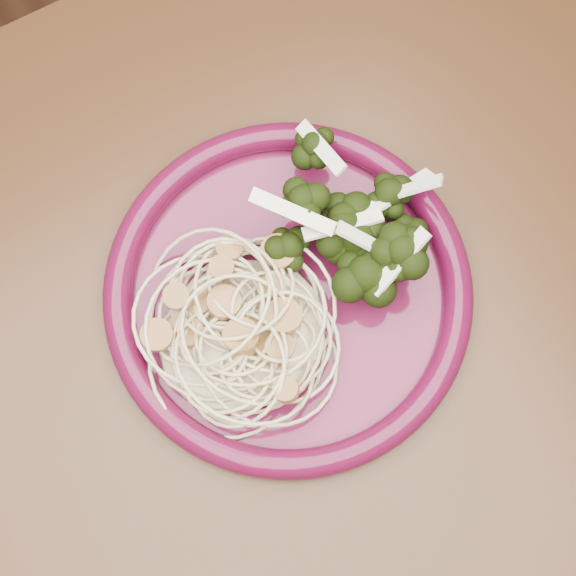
% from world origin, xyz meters
% --- Properties ---
extents(dining_table, '(1.20, 0.80, 0.75)m').
position_xyz_m(dining_table, '(0.00, 0.00, 0.65)').
color(dining_table, '#472814').
rests_on(dining_table, ground).
extents(dinner_plate, '(0.35, 0.35, 0.02)m').
position_xyz_m(dinner_plate, '(-0.00, 0.06, 0.76)').
color(dinner_plate, '#540F2C').
rests_on(dinner_plate, dining_table).
extents(spaghetti_pile, '(0.16, 0.15, 0.03)m').
position_xyz_m(spaghetti_pile, '(-0.05, 0.05, 0.77)').
color(spaghetti_pile, beige).
rests_on(spaghetti_pile, dinner_plate).
extents(scallop_cluster, '(0.17, 0.17, 0.05)m').
position_xyz_m(scallop_cluster, '(-0.05, 0.05, 0.81)').
color(scallop_cluster, '#A3733B').
rests_on(scallop_cluster, spaghetti_pile).
extents(broccoli_pile, '(0.13, 0.18, 0.06)m').
position_xyz_m(broccoli_pile, '(0.06, 0.08, 0.78)').
color(broccoli_pile, black).
rests_on(broccoli_pile, dinner_plate).
extents(onion_garnish, '(0.09, 0.12, 0.06)m').
position_xyz_m(onion_garnish, '(0.06, 0.08, 0.82)').
color(onion_garnish, white).
rests_on(onion_garnish, broccoli_pile).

